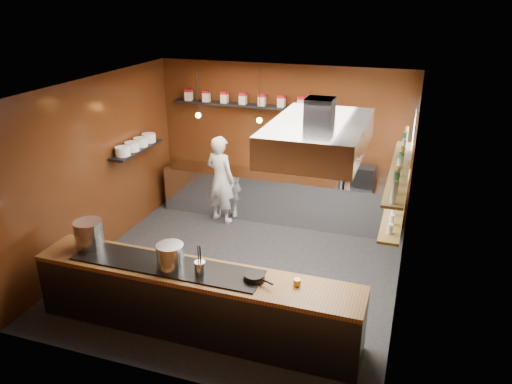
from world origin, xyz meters
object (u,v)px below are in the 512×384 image
at_px(stockpot_small, 170,256).
at_px(chef, 221,179).
at_px(espresso_machine, 364,177).
at_px(stockpot_large, 89,234).
at_px(extractor_hood, 318,136).

height_order(stockpot_small, chef, chef).
bearing_deg(espresso_machine, stockpot_large, -130.28).
xyz_separation_m(stockpot_small, chef, (-0.70, 3.38, -0.24)).
distance_m(stockpot_small, espresso_machine, 4.24).
distance_m(stockpot_large, chef, 3.30).
bearing_deg(extractor_hood, stockpot_small, -141.77).
relative_size(extractor_hood, espresso_machine, 4.95).
relative_size(extractor_hood, stockpot_large, 5.05).
distance_m(extractor_hood, espresso_machine, 2.89).
height_order(stockpot_small, espresso_machine, espresso_machine).
height_order(stockpot_large, espresso_machine, stockpot_large).
relative_size(stockpot_small, chef, 0.20).
bearing_deg(espresso_machine, extractor_hood, -96.28).
relative_size(extractor_hood, stockpot_small, 5.67).
bearing_deg(extractor_hood, chef, 137.19).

